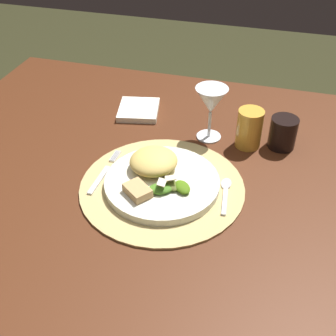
# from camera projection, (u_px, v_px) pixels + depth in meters

# --- Properties ---
(ground_plane) EXTENTS (6.00, 6.00, 0.00)m
(ground_plane) POSITION_uv_depth(u_px,v_px,m) (183.00, 336.00, 1.47)
(ground_plane) COLOR #2D2C17
(dining_table) EXTENTS (1.43, 1.01, 0.71)m
(dining_table) POSITION_uv_depth(u_px,v_px,m) (187.00, 215.00, 1.12)
(dining_table) COLOR #4C2411
(dining_table) RESTS_ON ground
(placemat) EXTENTS (0.38, 0.38, 0.01)m
(placemat) POSITION_uv_depth(u_px,v_px,m) (162.00, 187.00, 0.99)
(placemat) COLOR tan
(placemat) RESTS_ON dining_table
(dinner_plate) EXTENTS (0.26, 0.26, 0.02)m
(dinner_plate) POSITION_uv_depth(u_px,v_px,m) (162.00, 183.00, 0.98)
(dinner_plate) COLOR silver
(dinner_plate) RESTS_ON placemat
(pasta_serving) EXTENTS (0.15, 0.16, 0.04)m
(pasta_serving) POSITION_uv_depth(u_px,v_px,m) (154.00, 161.00, 1.00)
(pasta_serving) COLOR #E0BD5E
(pasta_serving) RESTS_ON dinner_plate
(salad_greens) EXTENTS (0.10, 0.08, 0.03)m
(salad_greens) POSITION_uv_depth(u_px,v_px,m) (170.00, 186.00, 0.95)
(salad_greens) COLOR #487213
(salad_greens) RESTS_ON dinner_plate
(bread_piece) EXTENTS (0.07, 0.07, 0.02)m
(bread_piece) POSITION_uv_depth(u_px,v_px,m) (137.00, 191.00, 0.93)
(bread_piece) COLOR tan
(bread_piece) RESTS_ON dinner_plate
(fork) EXTENTS (0.02, 0.17, 0.00)m
(fork) POSITION_uv_depth(u_px,v_px,m) (103.00, 173.00, 1.02)
(fork) COLOR silver
(fork) RESTS_ON placemat
(spoon) EXTENTS (0.03, 0.12, 0.01)m
(spoon) POSITION_uv_depth(u_px,v_px,m) (226.00, 190.00, 0.97)
(spoon) COLOR silver
(spoon) RESTS_ON placemat
(napkin) EXTENTS (0.14, 0.14, 0.02)m
(napkin) POSITION_uv_depth(u_px,v_px,m) (139.00, 110.00, 1.25)
(napkin) COLOR white
(napkin) RESTS_ON dining_table
(wine_glass) EXTENTS (0.08, 0.08, 0.15)m
(wine_glass) POSITION_uv_depth(u_px,v_px,m) (211.00, 102.00, 1.09)
(wine_glass) COLOR silver
(wine_glass) RESTS_ON dining_table
(amber_tumbler) EXTENTS (0.07, 0.07, 0.10)m
(amber_tumbler) POSITION_uv_depth(u_px,v_px,m) (249.00, 129.00, 1.10)
(amber_tumbler) COLOR gold
(amber_tumbler) RESTS_ON dining_table
(dark_tumbler) EXTENTS (0.07, 0.07, 0.08)m
(dark_tumbler) POSITION_uv_depth(u_px,v_px,m) (283.00, 133.00, 1.10)
(dark_tumbler) COLOR black
(dark_tumbler) RESTS_ON dining_table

